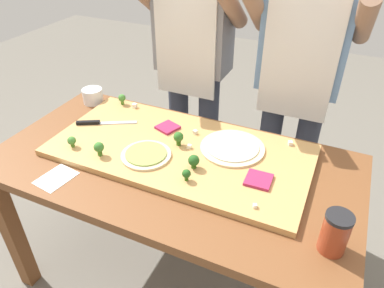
{
  "coord_description": "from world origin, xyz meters",
  "views": [
    {
      "loc": [
        0.58,
        -1.05,
        1.7
      ],
      "look_at": [
        0.07,
        0.06,
        0.86
      ],
      "focal_mm": 33.61,
      "sensor_mm": 36.0,
      "label": 1
    }
  ],
  "objects": [
    {
      "name": "sauce_jar",
      "position": [
        0.66,
        -0.2,
        0.86
      ],
      "size": [
        0.08,
        0.08,
        0.15
      ],
      "color": "#99381E",
      "rests_on": "prep_table"
    },
    {
      "name": "pizza_slice_near_left",
      "position": [
        -0.12,
        0.19,
        0.82
      ],
      "size": [
        0.11,
        0.11,
        0.01
      ],
      "primitive_type": "cube",
      "rotation": [
        0.0,
        0.0,
        -0.35
      ],
      "color": "#9E234C",
      "rests_on": "cutting_board"
    },
    {
      "name": "pizza_whole_cheese_artichoke",
      "position": [
        0.21,
        0.16,
        0.82
      ],
      "size": [
        0.28,
        0.28,
        0.02
      ],
      "color": "beige",
      "rests_on": "cutting_board"
    },
    {
      "name": "broccoli_floret_center_right",
      "position": [
        -0.42,
        -0.11,
        0.84
      ],
      "size": [
        0.04,
        0.04,
        0.05
      ],
      "color": "#487A23",
      "rests_on": "cutting_board"
    },
    {
      "name": "cheese_crumble_d",
      "position": [
        0.43,
        0.29,
        0.82
      ],
      "size": [
        0.02,
        0.02,
        0.02
      ],
      "primitive_type": "cube",
      "rotation": [
        0.0,
        0.0,
        0.44
      ],
      "color": "white",
      "rests_on": "cutting_board"
    },
    {
      "name": "broccoli_floret_back_mid",
      "position": [
        -0.28,
        -0.11,
        0.85
      ],
      "size": [
        0.04,
        0.04,
        0.06
      ],
      "color": "#3F7220",
      "rests_on": "cutting_board"
    },
    {
      "name": "cheese_crumble_e",
      "position": [
        -0.37,
        0.3,
        0.82
      ],
      "size": [
        0.02,
        0.02,
        0.02
      ],
      "primitive_type": "cube",
      "rotation": [
        0.0,
        0.0,
        1.46
      ],
      "color": "white",
      "rests_on": "cutting_board"
    },
    {
      "name": "cheese_crumble_a",
      "position": [
        0.4,
        -0.14,
        0.82
      ],
      "size": [
        0.02,
        0.02,
        0.01
      ],
      "primitive_type": "cube",
      "rotation": [
        0.0,
        0.0,
        0.45
      ],
      "color": "white",
      "rests_on": "cutting_board"
    },
    {
      "name": "cook_right",
      "position": [
        0.37,
        0.68,
        1.0
      ],
      "size": [
        0.54,
        0.39,
        1.67
      ],
      "color": "#333847",
      "rests_on": "ground"
    },
    {
      "name": "broccoli_floret_back_right",
      "position": [
        -0.44,
        0.3,
        0.85
      ],
      "size": [
        0.04,
        0.04,
        0.06
      ],
      "color": "#487A23",
      "rests_on": "cutting_board"
    },
    {
      "name": "broccoli_floret_center_left",
      "position": [
        -0.01,
        0.09,
        0.85
      ],
      "size": [
        0.04,
        0.04,
        0.06
      ],
      "color": "#366618",
      "rests_on": "cutting_board"
    },
    {
      "name": "ground_plane",
      "position": [
        0.0,
        0.0,
        0.0
      ],
      "size": [
        8.0,
        8.0,
        0.0
      ],
      "primitive_type": "plane",
      "color": "#6B665B"
    },
    {
      "name": "broccoli_floret_front_mid",
      "position": [
        0.11,
        -0.03,
        0.85
      ],
      "size": [
        0.05,
        0.05,
        0.06
      ],
      "color": "#2C5915",
      "rests_on": "cutting_board"
    },
    {
      "name": "cook_left",
      "position": [
        -0.21,
        0.68,
        1.0
      ],
      "size": [
        0.54,
        0.39,
        1.67
      ],
      "color": "#333847",
      "rests_on": "ground"
    },
    {
      "name": "pizza_whole_pesto_green",
      "position": [
        -0.1,
        -0.04,
        0.82
      ],
      "size": [
        0.21,
        0.21,
        0.02
      ],
      "color": "beige",
      "rests_on": "cutting_board"
    },
    {
      "name": "chefs_knife",
      "position": [
        -0.44,
        0.09,
        0.82
      ],
      "size": [
        0.26,
        0.15,
        0.02
      ],
      "color": "#B7BABF",
      "rests_on": "cutting_board"
    },
    {
      "name": "flour_cup",
      "position": [
        -0.63,
        0.3,
        0.82
      ],
      "size": [
        0.11,
        0.11,
        0.08
      ],
      "color": "white",
      "rests_on": "prep_table"
    },
    {
      "name": "cutting_board",
      "position": [
        0.0,
        0.07,
        0.8
      ],
      "size": [
        1.11,
        0.55,
        0.03
      ],
      "primitive_type": "cube",
      "color": "tan",
      "rests_on": "prep_table"
    },
    {
      "name": "cheese_crumble_c",
      "position": [
        0.02,
        0.2,
        0.82
      ],
      "size": [
        0.02,
        0.02,
        0.02
      ],
      "primitive_type": "cube",
      "rotation": [
        0.0,
        0.0,
        1.29
      ],
      "color": "silver",
      "rests_on": "cutting_board"
    },
    {
      "name": "pizza_slice_center",
      "position": [
        0.37,
        0.0,
        0.82
      ],
      "size": [
        0.1,
        0.1,
        0.01
      ],
      "primitive_type": "cube",
      "rotation": [
        0.0,
        0.0,
        0.04
      ],
      "color": "#9E234C",
      "rests_on": "cutting_board"
    },
    {
      "name": "recipe_note",
      "position": [
        -0.37,
        -0.29,
        0.79
      ],
      "size": [
        0.13,
        0.16,
        0.0
      ],
      "primitive_type": "cube",
      "rotation": [
        0.0,
        0.0,
        -0.15
      ],
      "color": "white",
      "rests_on": "prep_table"
    },
    {
      "name": "broccoli_floret_front_right",
      "position": [
        0.12,
        -0.11,
        0.84
      ],
      "size": [
        0.03,
        0.03,
        0.05
      ],
      "color": "#2C5915",
      "rests_on": "cutting_board"
    },
    {
      "name": "prep_table",
      "position": [
        0.0,
        0.0,
        0.67
      ],
      "size": [
        1.53,
        0.79,
        0.78
      ],
      "color": "brown",
      "rests_on": "ground"
    },
    {
      "name": "cheese_crumble_b",
      "position": [
        0.04,
        0.09,
        0.82
      ],
      "size": [
        0.02,
        0.02,
        0.02
      ],
      "primitive_type": "cube",
      "rotation": [
        0.0,
        0.0,
        0.04
      ],
      "color": "white",
      "rests_on": "cutting_board"
    }
  ]
}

